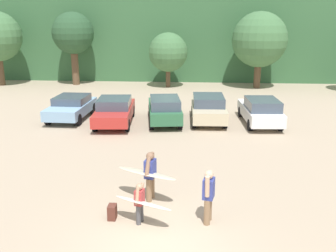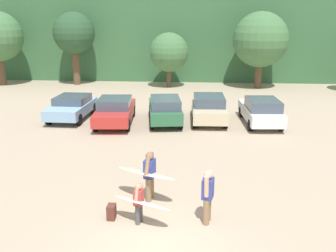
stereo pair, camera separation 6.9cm
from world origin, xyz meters
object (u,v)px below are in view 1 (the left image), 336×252
at_px(person_adult, 150,173).
at_px(surfboard_white, 143,203).
at_px(surfboard_cream, 146,173).
at_px(person_child, 140,201).
at_px(parked_car_red, 115,110).
at_px(parked_car_forest_green, 165,109).
at_px(backpack_dropped, 112,212).
at_px(parked_car_sky_blue, 71,107).
at_px(person_companion, 208,193).
at_px(parked_car_champagne, 208,108).
at_px(parked_car_white, 260,111).

height_order(person_adult, surfboard_white, person_adult).
bearing_deg(surfboard_cream, person_child, 115.20).
xyz_separation_m(parked_car_red, parked_car_forest_green, (2.83, 0.33, 0.06)).
height_order(parked_car_red, backpack_dropped, parked_car_red).
bearing_deg(surfboard_cream, parked_car_sky_blue, -34.20).
distance_m(person_companion, backpack_dropped, 2.95).
distance_m(parked_car_sky_blue, surfboard_cream, 11.72).
xyz_separation_m(surfboard_cream, backpack_dropped, (-0.89, -1.30, -0.74)).
bearing_deg(parked_car_sky_blue, person_adult, -148.07).
bearing_deg(parked_car_champagne, parked_car_red, 97.20).
relative_size(parked_car_red, person_child, 3.94).
xyz_separation_m(parked_car_sky_blue, person_child, (5.78, -11.64, -0.03)).
bearing_deg(parked_car_sky_blue, surfboard_white, -151.78).
height_order(parked_car_champagne, person_adult, person_adult).
bearing_deg(parked_car_red, backpack_dropped, -173.07).
xyz_separation_m(person_child, backpack_dropped, (-0.86, 0.15, -0.48)).
relative_size(person_companion, surfboard_white, 0.86).
height_order(parked_car_forest_green, person_companion, person_companion).
relative_size(parked_car_sky_blue, parked_car_champagne, 1.02).
bearing_deg(backpack_dropped, parked_car_red, 101.31).
height_order(parked_car_champagne, surfboard_white, parked_car_champagne).
relative_size(person_companion, surfboard_cream, 0.73).
height_order(parked_car_red, parked_car_forest_green, parked_car_forest_green).
distance_m(parked_car_champagne, person_child, 11.86).
relative_size(parked_car_champagne, backpack_dropped, 9.38).
xyz_separation_m(person_companion, surfboard_cream, (-1.98, 1.28, 0.04)).
xyz_separation_m(parked_car_white, person_companion, (-3.27, -11.08, 0.14)).
height_order(parked_car_forest_green, surfboard_cream, parked_car_forest_green).
relative_size(parked_car_sky_blue, person_adult, 2.59).
distance_m(surfboard_cream, backpack_dropped, 1.74).
bearing_deg(person_adult, person_companion, 157.08).
bearing_deg(person_child, parked_car_red, -61.78).
relative_size(parked_car_red, parked_car_champagne, 1.17).
height_order(parked_car_forest_green, backpack_dropped, parked_car_forest_green).
distance_m(parked_car_red, surfboard_cream, 9.81).
relative_size(parked_car_white, person_companion, 2.80).
bearing_deg(parked_car_forest_green, parked_car_sky_blue, 76.71).
distance_m(parked_car_red, person_companion, 11.73).
bearing_deg(surfboard_cream, surfboard_white, 119.24).
bearing_deg(parked_car_sky_blue, parked_car_white, -90.40).
xyz_separation_m(parked_car_champagne, person_child, (-2.35, -11.63, -0.09)).
xyz_separation_m(parked_car_white, backpack_dropped, (-6.13, -11.10, -0.56)).
height_order(parked_car_white, surfboard_white, parked_car_white).
relative_size(parked_car_forest_green, surfboard_cream, 2.03).
xyz_separation_m(parked_car_champagne, person_companion, (-0.34, -11.45, 0.14)).
height_order(parked_car_sky_blue, parked_car_white, parked_car_white).
distance_m(parked_car_white, surfboard_cream, 11.11).
bearing_deg(parked_car_sky_blue, backpack_dropped, -155.20).
xyz_separation_m(parked_car_white, surfboard_white, (-5.16, -11.37, -0.08)).
height_order(person_companion, backpack_dropped, person_companion).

